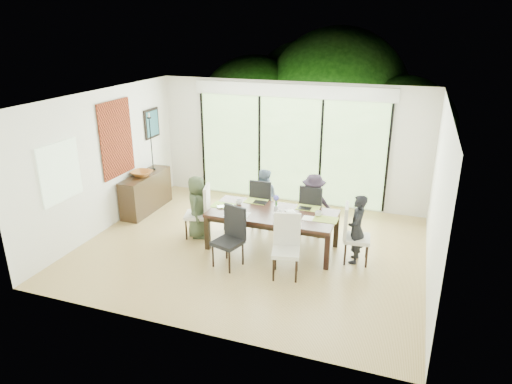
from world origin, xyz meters
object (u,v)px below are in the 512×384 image
(person_right_end, at_px, (357,229))
(cup_a, at_px, (239,202))
(person_left_end, at_px, (197,207))
(person_far_right, at_px, (313,205))
(chair_near_right, at_px, (286,247))
(cup_c, at_px, (318,214))
(person_far_left, at_px, (263,198))
(chair_near_left, at_px, (228,238))
(chair_far_left, at_px, (264,202))
(sideboard, at_px, (146,192))
(cup_b, at_px, (279,213))
(chair_right_end, at_px, (357,234))
(table_top, at_px, (272,214))
(bowl, at_px, (142,173))
(chair_far_right, at_px, (313,209))
(laptop, at_px, (226,207))
(chair_left_end, at_px, (197,211))
(vase, at_px, (276,209))

(person_right_end, distance_m, cup_a, 2.19)
(person_left_end, relative_size, person_far_right, 1.00)
(chair_near_right, bearing_deg, person_right_end, 29.44)
(cup_c, bearing_deg, person_far_left, 149.72)
(person_left_end, height_order, person_right_end, same)
(chair_near_left, bearing_deg, person_right_end, 40.45)
(chair_far_left, distance_m, sideboard, 2.66)
(chair_near_left, distance_m, person_far_right, 2.00)
(chair_far_left, relative_size, cup_b, 11.00)
(chair_right_end, height_order, person_right_end, person_right_end)
(person_left_end, height_order, cup_b, person_left_end)
(table_top, distance_m, person_right_end, 1.48)
(chair_right_end, xyz_separation_m, cup_a, (-2.20, 0.15, 0.23))
(chair_far_left, bearing_deg, chair_near_right, 119.08)
(table_top, xyz_separation_m, chair_right_end, (1.50, 0.00, -0.16))
(cup_a, bearing_deg, bowl, 167.22)
(chair_near_right, distance_m, bowl, 3.95)
(chair_far_right, bearing_deg, person_far_left, 5.40)
(chair_far_left, relative_size, person_right_end, 0.85)
(person_far_right, distance_m, cup_b, 1.02)
(chair_near_right, xyz_separation_m, person_right_end, (0.98, 0.87, 0.09))
(laptop, bearing_deg, person_left_end, 141.70)
(chair_left_end, height_order, vase, chair_left_end)
(cup_b, xyz_separation_m, sideboard, (-3.26, 0.90, -0.34))
(chair_far_right, distance_m, chair_near_right, 1.72)
(chair_far_left, xyz_separation_m, cup_b, (0.60, -0.95, 0.23))
(person_left_end, height_order, bowl, person_left_end)
(vase, bearing_deg, chair_left_end, -178.15)
(person_far_right, xyz_separation_m, cup_a, (-1.25, -0.68, 0.14))
(chair_right_end, bearing_deg, person_right_end, 83.64)
(chair_right_end, height_order, person_far_left, person_far_left)
(chair_far_left, distance_m, person_right_end, 2.11)
(chair_far_left, bearing_deg, person_far_left, 90.16)
(chair_left_end, relative_size, bowl, 2.38)
(chair_far_left, height_order, chair_near_right, same)
(bowl, bearing_deg, cup_c, -8.67)
(person_far_right, distance_m, laptop, 1.68)
(chair_far_left, xyz_separation_m, chair_near_right, (0.95, -1.72, 0.00))
(chair_far_right, distance_m, person_far_left, 1.00)
(table_top, height_order, cup_c, cup_c)
(chair_left_end, xyz_separation_m, laptop, (0.65, -0.10, 0.20))
(chair_right_end, xyz_separation_m, person_right_end, (-0.02, 0.00, 0.09))
(chair_near_left, xyz_separation_m, person_right_end, (1.98, 0.87, 0.09))
(table_top, distance_m, vase, 0.11)
(chair_left_end, height_order, person_left_end, person_left_end)
(chair_near_right, bearing_deg, cup_c, 60.66)
(laptop, distance_m, bowl, 2.40)
(cup_b, relative_size, bowl, 0.22)
(chair_near_right, height_order, person_far_right, person_far_right)
(person_right_end, bearing_deg, chair_near_right, -49.25)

